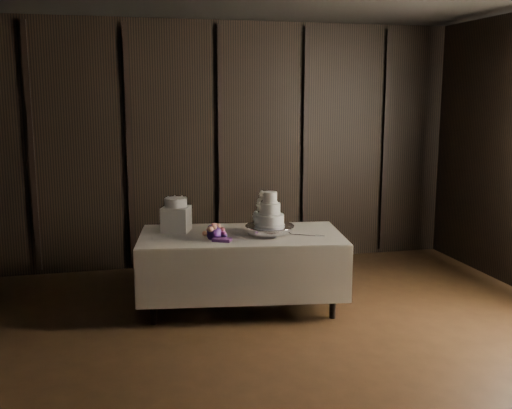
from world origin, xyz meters
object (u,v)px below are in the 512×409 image
object	(u,v)px
bouquet	(214,233)
box_pedestal	(176,219)
wedding_cake	(268,213)
display_table	(241,267)
cake_stand	(270,230)
small_cake	(176,202)

from	to	relation	value
bouquet	box_pedestal	world-z (taller)	box_pedestal
wedding_cake	bouquet	xyz separation A→B (m)	(-0.53, -0.03, -0.16)
wedding_cake	bouquet	bearing A→B (deg)	-171.31
bouquet	display_table	bearing A→B (deg)	24.97
cake_stand	bouquet	size ratio (longest dim) A/B	1.27
wedding_cake	small_cake	xyz separation A→B (m)	(-0.85, 0.37, 0.07)
bouquet	box_pedestal	size ratio (longest dim) A/B	1.46
box_pedestal	small_cake	xyz separation A→B (m)	(0.00, 0.00, 0.17)
cake_stand	small_cake	distance (m)	0.98
wedding_cake	bouquet	size ratio (longest dim) A/B	0.88
display_table	cake_stand	bearing A→B (deg)	-9.70
cake_stand	wedding_cake	world-z (taller)	wedding_cake
bouquet	small_cake	bearing A→B (deg)	127.98
box_pedestal	bouquet	bearing A→B (deg)	-52.02
small_cake	box_pedestal	bearing A→B (deg)	0.00
cake_stand	box_pedestal	xyz separation A→B (m)	(-0.88, 0.36, 0.08)
bouquet	wedding_cake	bearing A→B (deg)	3.64
cake_stand	bouquet	world-z (taller)	bouquet
wedding_cake	bouquet	world-z (taller)	wedding_cake
wedding_cake	box_pedestal	world-z (taller)	wedding_cake
bouquet	small_cake	size ratio (longest dim) A/B	1.70
box_pedestal	small_cake	world-z (taller)	small_cake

